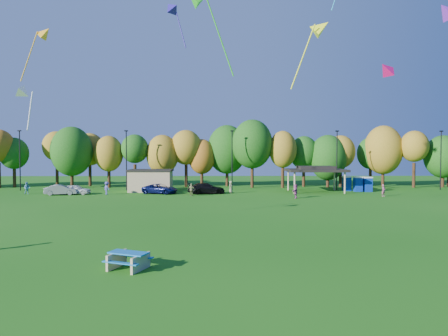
{
  "coord_description": "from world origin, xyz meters",
  "views": [
    {
      "loc": [
        -0.16,
        -20.51,
        5.49
      ],
      "look_at": [
        0.25,
        6.0,
        4.57
      ],
      "focal_mm": 32.0,
      "sensor_mm": 36.0,
      "label": 1
    }
  ],
  "objects_px": {
    "picnic_table": "(129,259)",
    "car_d": "(206,188)",
    "car_b": "(61,190)",
    "porta_potties": "(357,184)",
    "car_a": "(76,189)",
    "car_c": "(160,189)"
  },
  "relations": [
    {
      "from": "car_b",
      "to": "porta_potties",
      "type": "bearing_deg",
      "value": -96.11
    },
    {
      "from": "porta_potties",
      "to": "car_a",
      "type": "height_order",
      "value": "porta_potties"
    },
    {
      "from": "car_a",
      "to": "car_c",
      "type": "height_order",
      "value": "car_c"
    },
    {
      "from": "picnic_table",
      "to": "car_c",
      "type": "distance_m",
      "value": 36.45
    },
    {
      "from": "picnic_table",
      "to": "car_c",
      "type": "xyz_separation_m",
      "value": [
        -3.75,
        36.26,
        0.21
      ]
    },
    {
      "from": "picnic_table",
      "to": "car_d",
      "type": "distance_m",
      "value": 36.17
    },
    {
      "from": "car_a",
      "to": "car_b",
      "type": "relative_size",
      "value": 0.94
    },
    {
      "from": "car_c",
      "to": "car_b",
      "type": "bearing_deg",
      "value": 114.43
    },
    {
      "from": "car_b",
      "to": "car_d",
      "type": "height_order",
      "value": "car_d"
    },
    {
      "from": "car_b",
      "to": "car_c",
      "type": "relative_size",
      "value": 0.86
    },
    {
      "from": "picnic_table",
      "to": "car_a",
      "type": "height_order",
      "value": "car_a"
    },
    {
      "from": "porta_potties",
      "to": "car_b",
      "type": "bearing_deg",
      "value": -173.57
    },
    {
      "from": "car_a",
      "to": "car_b",
      "type": "xyz_separation_m",
      "value": [
        -1.69,
        -0.74,
        0.02
      ]
    },
    {
      "from": "porta_potties",
      "to": "picnic_table",
      "type": "xyz_separation_m",
      "value": [
        -24.87,
        -39.45,
        -0.62
      ]
    },
    {
      "from": "porta_potties",
      "to": "car_d",
      "type": "relative_size",
      "value": 0.73
    },
    {
      "from": "porta_potties",
      "to": "car_d",
      "type": "bearing_deg",
      "value": -171.33
    },
    {
      "from": "car_a",
      "to": "car_d",
      "type": "distance_m",
      "value": 17.78
    },
    {
      "from": "car_a",
      "to": "car_c",
      "type": "bearing_deg",
      "value": -83.95
    },
    {
      "from": "picnic_table",
      "to": "car_c",
      "type": "height_order",
      "value": "car_c"
    },
    {
      "from": "car_b",
      "to": "car_d",
      "type": "distance_m",
      "value": 19.51
    },
    {
      "from": "porta_potties",
      "to": "car_b",
      "type": "relative_size",
      "value": 0.89
    },
    {
      "from": "porta_potties",
      "to": "car_d",
      "type": "xyz_separation_m",
      "value": [
        -22.19,
        -3.38,
        -0.35
      ]
    }
  ]
}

